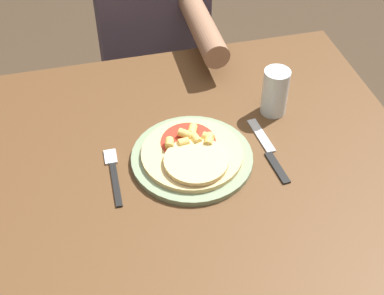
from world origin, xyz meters
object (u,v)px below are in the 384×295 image
object	(u,v)px
drinking_glass	(275,92)
fork	(114,173)
dining_table	(182,209)
pizza	(193,153)
person_diner	(153,40)
plate	(192,158)
knife	(269,151)

from	to	relation	value
drinking_glass	fork	bearing A→B (deg)	-164.22
fork	drinking_glass	bearing A→B (deg)	15.78
dining_table	pizza	bearing A→B (deg)	49.02
dining_table	fork	size ratio (longest dim) A/B	6.34
drinking_glass	person_diner	distance (m)	0.61
plate	knife	world-z (taller)	plate
knife	drinking_glass	bearing A→B (deg)	66.55
fork	person_diner	xyz separation A→B (m)	(0.22, 0.67, -0.11)
fork	knife	bearing A→B (deg)	-2.79
drinking_glass	person_diner	size ratio (longest dim) A/B	0.11
dining_table	person_diner	xyz separation A→B (m)	(0.07, 0.72, 0.00)
pizza	knife	distance (m)	0.18
knife	drinking_glass	world-z (taller)	drinking_glass
person_diner	pizza	bearing A→B (deg)	-92.89
plate	pizza	xyz separation A→B (m)	(0.00, -0.00, 0.02)
dining_table	knife	size ratio (longest dim) A/B	5.03
plate	knife	size ratio (longest dim) A/B	1.26
plate	fork	xyz separation A→B (m)	(-0.18, 0.00, -0.00)
fork	drinking_glass	xyz separation A→B (m)	(0.42, 0.12, 0.06)
pizza	drinking_glass	world-z (taller)	drinking_glass
pizza	drinking_glass	distance (m)	0.27
plate	knife	distance (m)	0.18
pizza	fork	xyz separation A→B (m)	(-0.18, 0.00, -0.02)
plate	drinking_glass	xyz separation A→B (m)	(0.24, 0.12, 0.05)
dining_table	fork	xyz separation A→B (m)	(-0.14, 0.05, 0.11)
dining_table	pizza	world-z (taller)	pizza
knife	dining_table	bearing A→B (deg)	-172.02
plate	fork	size ratio (longest dim) A/B	1.59
dining_table	plate	xyz separation A→B (m)	(0.04, 0.05, 0.12)
drinking_glass	knife	bearing A→B (deg)	-113.45
fork	knife	size ratio (longest dim) A/B	0.79
plate	drinking_glass	size ratio (longest dim) A/B	2.27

